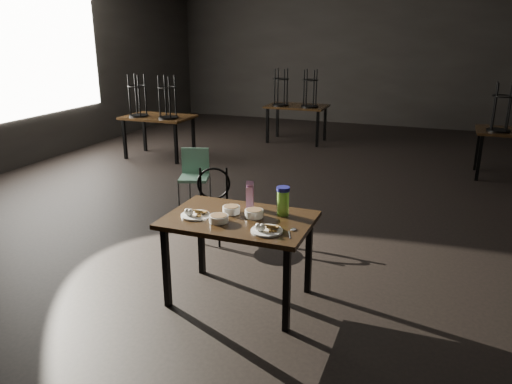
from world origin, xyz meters
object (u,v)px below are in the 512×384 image
at_px(juice_carton, 250,195).
at_px(school_chair, 195,173).
at_px(bentwood_chair, 214,199).
at_px(water_bottle, 283,201).
at_px(main_table, 239,227).

bearing_deg(juice_carton, school_chair, 130.09).
bearing_deg(bentwood_chair, water_bottle, -63.87).
relative_size(main_table, bentwood_chair, 1.50).
height_order(main_table, school_chair, school_chair).
distance_m(juice_carton, bentwood_chair, 1.17).
bearing_deg(bentwood_chair, main_table, -79.29).
xyz_separation_m(juice_carton, bentwood_chair, (-0.74, 0.82, -0.39)).
height_order(bentwood_chair, school_chair, bentwood_chair).
distance_m(bentwood_chair, school_chair, 1.12).
distance_m(juice_carton, water_bottle, 0.33).
distance_m(juice_carton, school_chair, 2.26).
relative_size(water_bottle, bentwood_chair, 0.30).
bearing_deg(water_bottle, school_chair, 134.70).
xyz_separation_m(main_table, water_bottle, (0.32, 0.19, 0.20)).
bearing_deg(water_bottle, bentwood_chair, 140.05).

